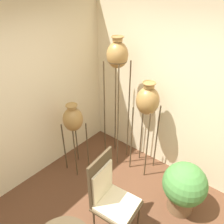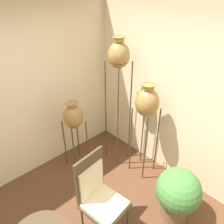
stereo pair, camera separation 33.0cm
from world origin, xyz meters
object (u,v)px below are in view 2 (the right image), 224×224
Objects in this scene: vase_stand_medium at (147,104)px; potted_plant at (178,193)px; vase_stand_short at (73,118)px; vase_stand_tall at (119,59)px; chair at (98,194)px.

potted_plant is at bearing -112.06° from vase_stand_medium.
vase_stand_short is at bearing 102.33° from potted_plant.
vase_stand_short is at bearing 153.15° from vase_stand_tall.
vase_stand_short is 1.25m from chair.
potted_plant is at bearing -40.48° from chair.
potted_plant is at bearing -77.67° from vase_stand_short.
chair is at bearing -112.49° from vase_stand_short.
vase_stand_medium is at bearing 67.94° from potted_plant.
vase_stand_tall is 1.36× the size of vase_stand_medium.
potted_plant is (0.83, -0.56, -0.19)m from chair.
vase_stand_short is 1.80m from potted_plant.
vase_stand_short reaches higher than chair.
vase_stand_short reaches higher than potted_plant.
vase_stand_medium is 2.03× the size of potted_plant.
vase_stand_tall is at bearing 29.32° from chair.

